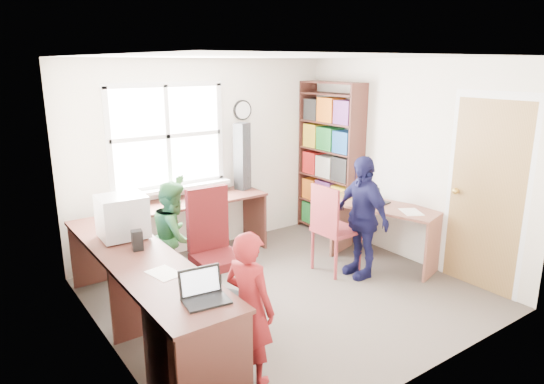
# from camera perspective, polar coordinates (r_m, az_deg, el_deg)

# --- Properties ---
(room) EXTENTS (3.64, 3.44, 2.44)m
(room) POSITION_cam_1_polar(r_m,az_deg,el_deg) (4.86, 1.16, 1.55)
(room) COLOR #473E37
(room) RESTS_ON ground
(l_desk) EXTENTS (2.38, 2.95, 0.75)m
(l_desk) POSITION_cam_1_polar(r_m,az_deg,el_deg) (4.18, -10.63, -12.21)
(l_desk) COLOR #4C261E
(l_desk) RESTS_ON ground
(right_desk) EXTENTS (0.89, 1.34, 0.71)m
(right_desk) POSITION_cam_1_polar(r_m,az_deg,el_deg) (5.93, 13.28, -3.44)
(right_desk) COLOR #955C4A
(right_desk) RESTS_ON ground
(bookshelf) EXTENTS (0.30, 1.02, 2.10)m
(bookshelf) POSITION_cam_1_polar(r_m,az_deg,el_deg) (6.75, 6.82, 3.40)
(bookshelf) COLOR #4C261E
(bookshelf) RESTS_ON ground
(swivel_chair) EXTENTS (0.57, 0.57, 1.17)m
(swivel_chair) POSITION_cam_1_polar(r_m,az_deg,el_deg) (4.86, -6.80, -7.43)
(swivel_chair) COLOR black
(swivel_chair) RESTS_ON ground
(wooden_chair) EXTENTS (0.46, 0.46, 1.03)m
(wooden_chair) POSITION_cam_1_polar(r_m,az_deg,el_deg) (5.54, 7.08, -3.94)
(wooden_chair) COLOR maroon
(wooden_chair) RESTS_ON ground
(crt_monitor) EXTENTS (0.43, 0.39, 0.41)m
(crt_monitor) POSITION_cam_1_polar(r_m,az_deg,el_deg) (4.72, -17.19, -2.79)
(crt_monitor) COLOR #AAABAF
(crt_monitor) RESTS_ON l_desk
(laptop_left) EXTENTS (0.34, 0.29, 0.21)m
(laptop_left) POSITION_cam_1_polar(r_m,az_deg,el_deg) (3.47, -8.04, -11.67)
(laptop_left) COLOR black
(laptop_left) RESTS_ON l_desk
(laptop_right) EXTENTS (0.36, 0.41, 0.25)m
(laptop_right) POSITION_cam_1_polar(r_m,az_deg,el_deg) (5.92, 11.46, -0.80)
(laptop_right) COLOR black
(laptop_right) RESTS_ON right_desk
(speaker_a) EXTENTS (0.11, 0.11, 0.18)m
(speaker_a) POSITION_cam_1_polar(r_m,az_deg,el_deg) (4.42, -15.57, -5.49)
(speaker_a) COLOR black
(speaker_a) RESTS_ON l_desk
(speaker_b) EXTENTS (0.09, 0.09, 0.17)m
(speaker_b) POSITION_cam_1_polar(r_m,az_deg,el_deg) (4.91, -18.27, -3.74)
(speaker_b) COLOR black
(speaker_b) RESTS_ON l_desk
(cd_tower) EXTENTS (0.21, 0.20, 0.86)m
(cd_tower) POSITION_cam_1_polar(r_m,az_deg,el_deg) (6.24, -3.52, 4.19)
(cd_tower) COLOR black
(cd_tower) RESTS_ON l_desk
(game_box) EXTENTS (0.34, 0.34, 0.06)m
(game_box) POSITION_cam_1_polar(r_m,az_deg,el_deg) (6.18, 9.50, -0.33)
(game_box) COLOR red
(game_box) RESTS_ON right_desk
(paper_a) EXTENTS (0.24, 0.31, 0.00)m
(paper_a) POSITION_cam_1_polar(r_m,az_deg,el_deg) (3.94, -12.56, -9.30)
(paper_a) COLOR white
(paper_a) RESTS_ON l_desk
(paper_b) EXTENTS (0.32, 0.35, 0.00)m
(paper_b) POSITION_cam_1_polar(r_m,az_deg,el_deg) (5.71, 16.05, -2.27)
(paper_b) COLOR white
(paper_b) RESTS_ON right_desk
(potted_plant) EXTENTS (0.21, 0.18, 0.32)m
(potted_plant) POSITION_cam_1_polar(r_m,az_deg,el_deg) (5.85, -11.09, 0.50)
(potted_plant) COLOR #327E3E
(potted_plant) RESTS_ON l_desk
(person_red) EXTENTS (0.40, 0.50, 1.19)m
(person_red) POSITION_cam_1_polar(r_m,az_deg,el_deg) (3.68, -2.66, -13.43)
(person_red) COLOR maroon
(person_red) RESTS_ON ground
(person_green) EXTENTS (0.69, 0.73, 1.19)m
(person_green) POSITION_cam_1_polar(r_m,az_deg,el_deg) (5.16, -11.35, -5.20)
(person_green) COLOR #29662F
(person_green) RESTS_ON ground
(person_navy) EXTENTS (0.42, 0.84, 1.38)m
(person_navy) POSITION_cam_1_polar(r_m,az_deg,el_deg) (5.47, 10.49, -2.89)
(person_navy) COLOR #12123A
(person_navy) RESTS_ON ground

